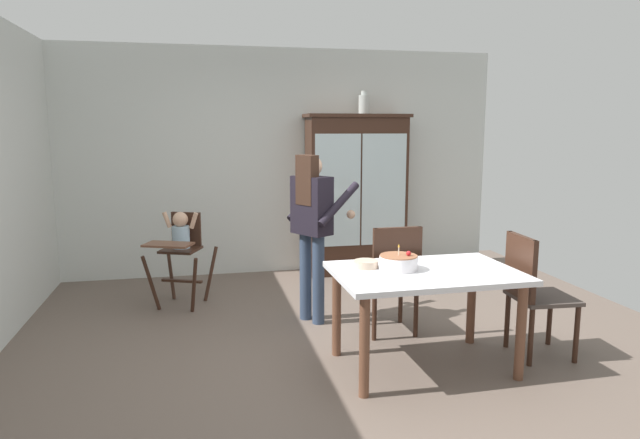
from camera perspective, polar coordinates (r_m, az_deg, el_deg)
name	(u,v)px	position (r m, az deg, el deg)	size (l,w,h in m)	color
ground_plane	(333,350)	(4.64, 1.29, -13.08)	(6.24, 6.24, 0.00)	#66564C
wall_back	(282,162)	(6.89, -3.86, 5.83)	(5.32, 0.06, 2.70)	silver
china_cabinet	(356,194)	(6.85, 3.68, 2.61)	(1.24, 0.48, 1.93)	#382116
ceramic_vase	(364,104)	(6.83, 4.49, 11.62)	(0.13, 0.13, 0.27)	#B2B7B2
high_chair_with_toddler	(181,241)	(5.73, -13.96, -2.18)	(0.75, 0.82, 0.95)	#382116
adult_person	(312,218)	(5.05, -0.78, 0.20)	(0.67, 0.66, 1.53)	#33425B
dining_table	(425,284)	(4.21, 10.62, -6.45)	(1.34, 0.91, 0.74)	silver
birthday_cake	(399,262)	(4.16, 7.97, -4.32)	(0.28, 0.28, 0.19)	white
serving_bowl	(366,264)	(4.19, 4.68, -4.52)	(0.18, 0.18, 0.06)	#C6AD93
dining_chair_far_side	(393,272)	(4.82, 7.40, -5.33)	(0.44, 0.44, 0.96)	#382116
dining_chair_right_end	(531,287)	(4.65, 20.63, -6.41)	(0.47, 0.47, 0.96)	#382116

